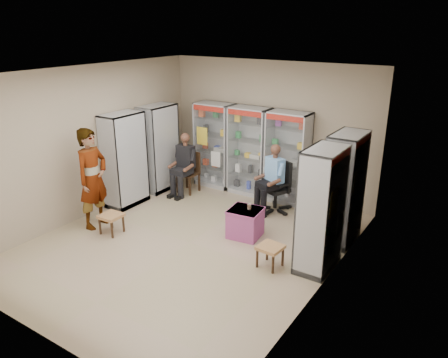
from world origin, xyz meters
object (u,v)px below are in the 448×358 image
Objects in this scene: office_chair at (276,187)px; woven_stool_a at (270,256)px; cabinet_back_mid at (249,151)px; cabinet_right_near at (321,210)px; cabinet_left_far at (159,148)px; cabinet_right_far at (344,189)px; wooden_chair at (188,173)px; cabinet_left_near at (124,160)px; seated_shopkeeper at (275,181)px; standing_man at (93,179)px; pink_trunk at (245,223)px; cabinet_back_left at (215,145)px; cabinet_back_right at (287,158)px; woven_stool_b at (112,224)px.

office_chair is 2.87× the size of woven_stool_a.
office_chair is (0.99, -0.59, -0.46)m from cabinet_back_mid.
cabinet_right_near is 4.65m from cabinet_left_far.
wooden_chair is (-3.78, 0.40, -0.53)m from cabinet_right_far.
cabinet_left_near is (-4.46, -0.90, 0.00)m from cabinet_right_far.
cabinet_right_near and cabinet_left_near have the same top height.
seated_shopkeeper is 3.61m from standing_man.
pink_trunk is at bearing -28.35° from wooden_chair.
cabinet_right_far is 1.03× the size of standing_man.
seated_shopkeeper is at bearing -32.95° from cabinet_back_mid.
cabinet_back_left is at bearing -174.77° from seated_shopkeeper.
cabinet_left_far reaches higher than standing_man.
cabinet_right_near reaches higher than seated_shopkeeper.
wooden_chair is at bearing -154.20° from seated_shopkeeper.
wooden_chair is at bearing 148.53° from woven_stool_a.
cabinet_left_near is 1.46× the size of seated_shopkeeper.
standing_man is (-2.59, -2.49, 0.29)m from seated_shopkeeper.
cabinet_back_right is 1.03× the size of standing_man.
cabinet_back_left is at bearing -17.60° from standing_man.
office_chair is at bearing 116.54° from cabinet_left_near.
office_chair reaches higher than wooden_chair.
wooden_chair is 2.50m from woven_stool_b.
cabinet_back_mid reaches higher than standing_man.
cabinet_right_far reaches higher than seated_shopkeeper.
standing_man reaches higher than woven_stool_b.
cabinet_back_mid reaches higher than pink_trunk.
cabinet_back_mid is at bearing 0.00° from cabinet_back_left.
woven_stool_a is 3.10m from woven_stool_b.
cabinet_back_right is 1.00× the size of cabinet_left_far.
cabinet_left_near is at bearing -178.42° from pink_trunk.
cabinet_back_mid is 1.00× the size of cabinet_right_near.
pink_trunk is (1.06, -1.95, -0.73)m from cabinet_back_mid.
cabinet_back_left is 3.32m from woven_stool_b.
wooden_chair is at bearing -108.90° from cabinet_back_left.
cabinet_back_mid is at bearing -32.91° from standing_man.
woven_stool_b is (-2.17, -1.27, -0.08)m from pink_trunk.
seated_shopkeeper is (0.99, -0.64, -0.32)m from cabinet_back_mid.
cabinet_left_far reaches higher than woven_stool_a.
cabinet_left_near reaches higher than office_chair.
woven_stool_b is (-2.06, -3.22, -0.81)m from cabinet_back_right.
office_chair is 0.15m from seated_shopkeeper.
woven_stool_b is at bearing -92.78° from cabinet_back_left.
cabinet_back_left is 2.07m from seated_shopkeeper.
cabinet_back_right is 2.95m from woven_stool_a.
seated_shopkeeper is at bearing 92.84° from pink_trunk.
cabinet_right_near is at bearing 33.66° from woven_stool_a.
wooden_chair is 2.47× the size of woven_stool_b.
cabinet_back_left is 1.90m from cabinet_back_right.
cabinet_right_near is 4.10m from wooden_chair.
cabinet_left_near is 3.96m from woven_stool_a.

